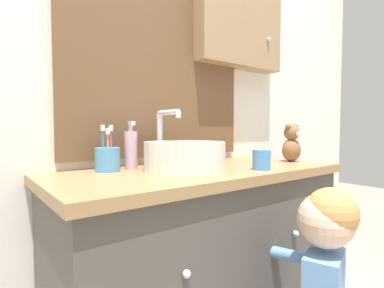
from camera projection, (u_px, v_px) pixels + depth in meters
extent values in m
cube|color=silver|center=(163.00, 81.00, 1.37)|extent=(3.20, 0.06, 2.50)
cube|color=brown|center=(161.00, 53.00, 1.31)|extent=(0.88, 0.02, 0.90)
cube|color=#B2C1CC|center=(162.00, 53.00, 1.31)|extent=(0.82, 0.01, 0.84)
cube|color=#997A56|center=(240.00, 4.00, 1.54)|extent=(0.56, 0.10, 0.64)
sphere|color=silver|center=(269.00, 39.00, 1.60)|extent=(0.02, 0.02, 0.02)
cube|color=#4C4742|center=(203.00, 283.00, 1.19)|extent=(1.11, 0.47, 0.84)
cube|color=#99754C|center=(203.00, 173.00, 1.16)|extent=(1.15, 0.51, 0.03)
sphere|color=silver|center=(187.00, 274.00, 0.82)|extent=(0.02, 0.02, 0.02)
sphere|color=silver|center=(296.00, 234.00, 1.14)|extent=(0.02, 0.02, 0.02)
cylinder|color=silver|center=(185.00, 156.00, 1.11)|extent=(0.30, 0.30, 0.11)
cylinder|color=silver|center=(185.00, 143.00, 1.11)|extent=(0.25, 0.25, 0.01)
cylinder|color=silver|center=(160.00, 139.00, 1.24)|extent=(0.02, 0.02, 0.22)
cylinder|color=silver|center=(169.00, 112.00, 1.19)|extent=(0.02, 0.14, 0.02)
cylinder|color=silver|center=(178.00, 115.00, 1.13)|extent=(0.02, 0.02, 0.02)
sphere|color=white|center=(176.00, 155.00, 1.30)|extent=(0.06, 0.06, 0.06)
cylinder|color=#4C93C6|center=(108.00, 160.00, 1.08)|extent=(0.09, 0.09, 0.09)
cylinder|color=#8E56B7|center=(111.00, 147.00, 1.08)|extent=(0.01, 0.01, 0.15)
cube|color=white|center=(111.00, 128.00, 1.08)|extent=(0.01, 0.02, 0.02)
cylinder|color=#3884DB|center=(103.00, 147.00, 1.08)|extent=(0.01, 0.01, 0.16)
cube|color=white|center=(103.00, 128.00, 1.08)|extent=(0.01, 0.02, 0.02)
cylinder|color=orange|center=(108.00, 149.00, 1.06)|extent=(0.01, 0.01, 0.14)
cube|color=white|center=(108.00, 131.00, 1.06)|extent=(0.01, 0.02, 0.02)
cylinder|color=#CCA3BC|center=(131.00, 150.00, 1.14)|extent=(0.05, 0.05, 0.14)
cylinder|color=silver|center=(131.00, 128.00, 1.13)|extent=(0.01, 0.01, 0.02)
cube|color=silver|center=(132.00, 123.00, 1.12)|extent=(0.02, 0.03, 0.02)
sphere|color=beige|center=(326.00, 220.00, 0.92)|extent=(0.17, 0.17, 0.17)
sphere|color=tan|center=(331.00, 213.00, 0.91)|extent=(0.16, 0.16, 0.16)
cylinder|color=#6693D1|center=(275.00, 252.00, 1.07)|extent=(0.12, 0.25, 0.04)
cylinder|color=#47B26B|center=(243.00, 234.00, 1.14)|extent=(0.02, 0.05, 0.12)
ellipsoid|color=brown|center=(291.00, 150.00, 1.40)|extent=(0.10, 0.08, 0.11)
sphere|color=brown|center=(292.00, 133.00, 1.40)|extent=(0.07, 0.07, 0.07)
sphere|color=brown|center=(288.00, 127.00, 1.38)|extent=(0.03, 0.03, 0.03)
sphere|color=brown|center=(295.00, 127.00, 1.42)|extent=(0.03, 0.03, 0.03)
sphere|color=silver|center=(298.00, 134.00, 1.38)|extent=(0.03, 0.03, 0.03)
cylinder|color=#4789D1|center=(261.00, 160.00, 1.12)|extent=(0.07, 0.07, 0.08)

